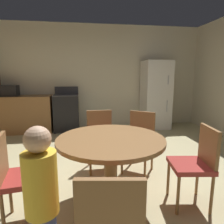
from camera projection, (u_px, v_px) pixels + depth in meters
ground_plane at (109, 184)px, 2.58m from camera, size 14.00×14.00×0.00m
wall_back at (93, 77)px, 5.39m from camera, size 6.14×0.12×2.70m
kitchen_counter at (17, 114)px, 4.88m from camera, size 1.71×0.60×0.90m
oven_range at (67, 112)px, 5.06m from camera, size 0.60×0.60×1.10m
refrigerator at (156, 95)px, 5.27m from camera, size 0.68×0.68×1.76m
microwave at (8, 91)px, 4.76m from camera, size 0.44×0.32×0.26m
dining_table at (111, 153)px, 2.08m from camera, size 1.12×1.12×0.76m
chair_east at (197, 161)px, 2.11m from camera, size 0.45×0.45×0.87m
chair_west at (16, 174)px, 1.84m from camera, size 0.45×0.45×0.87m
chair_north at (100, 136)px, 2.98m from camera, size 0.41×0.41×0.87m
chair_northeast at (139, 138)px, 2.90m from camera, size 0.56×0.56×0.87m
person_child at (42, 201)px, 1.31m from camera, size 0.31×0.31×1.09m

